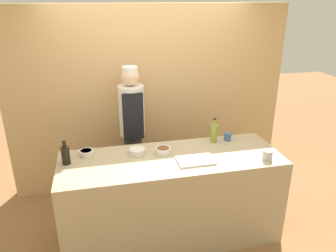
{
  "coord_description": "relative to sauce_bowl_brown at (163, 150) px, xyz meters",
  "views": [
    {
      "loc": [
        -0.69,
        -2.87,
        2.48
      ],
      "look_at": [
        0.0,
        0.16,
        1.24
      ],
      "focal_mm": 35.0,
      "sensor_mm": 36.0,
      "label": 1
    }
  ],
  "objects": [
    {
      "name": "cutting_board",
      "position": [
        0.28,
        -0.25,
        -0.02
      ],
      "size": [
        0.36,
        0.23,
        0.02
      ],
      "color": "white",
      "rests_on": "counter"
    },
    {
      "name": "sauce_bowl_green",
      "position": [
        -0.26,
        0.04,
        -0.0
      ],
      "size": [
        0.16,
        0.16,
        0.06
      ],
      "color": "silver",
      "rests_on": "counter"
    },
    {
      "name": "bottle_oil",
      "position": [
        0.61,
        0.15,
        0.08
      ],
      "size": [
        0.08,
        0.08,
        0.28
      ],
      "color": "olive",
      "rests_on": "counter"
    },
    {
      "name": "cup_blue",
      "position": [
        0.78,
        0.16,
        0.01
      ],
      "size": [
        0.08,
        0.08,
        0.09
      ],
      "color": "#386093",
      "rests_on": "counter"
    },
    {
      "name": "chef_center",
      "position": [
        -0.23,
        0.73,
        -0.03
      ],
      "size": [
        0.3,
        0.3,
        1.73
      ],
      "color": "#28282D",
      "rests_on": "ground_plane"
    },
    {
      "name": "ground_plane",
      "position": [
        0.06,
        -0.11,
        -0.99
      ],
      "size": [
        14.0,
        14.0,
        0.0
      ],
      "primitive_type": "plane",
      "color": "olive"
    },
    {
      "name": "cabinet_wall",
      "position": [
        0.06,
        1.12,
        0.21
      ],
      "size": [
        3.62,
        0.18,
        2.4
      ],
      "color": "tan",
      "rests_on": "ground_plane"
    },
    {
      "name": "cup_steel",
      "position": [
        0.98,
        -0.37,
        0.02
      ],
      "size": [
        0.09,
        0.09,
        0.1
      ],
      "color": "#B7B7BC",
      "rests_on": "counter"
    },
    {
      "name": "sauce_bowl_purple",
      "position": [
        -0.77,
        0.12,
        -0.0
      ],
      "size": [
        0.14,
        0.14,
        0.06
      ],
      "color": "silver",
      "rests_on": "counter"
    },
    {
      "name": "sauce_bowl_brown",
      "position": [
        0.0,
        0.0,
        0.0
      ],
      "size": [
        0.16,
        0.16,
        0.06
      ],
      "color": "silver",
      "rests_on": "counter"
    },
    {
      "name": "counter",
      "position": [
        0.06,
        -0.11,
        -0.51
      ],
      "size": [
        2.25,
        0.8,
        0.96
      ],
      "color": "tan",
      "rests_on": "ground_plane"
    },
    {
      "name": "bottle_soy",
      "position": [
        -0.96,
        -0.01,
        0.07
      ],
      "size": [
        0.08,
        0.08,
        0.25
      ],
      "color": "black",
      "rests_on": "counter"
    }
  ]
}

